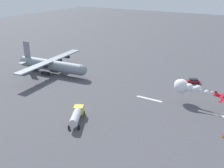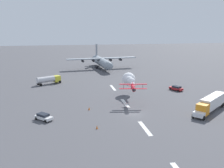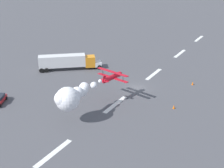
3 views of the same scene
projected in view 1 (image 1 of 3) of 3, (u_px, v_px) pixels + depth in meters
name	position (u px, v px, depth m)	size (l,w,h in m)	color
runway_stripe_3	(213.00, 114.00, 69.52)	(8.00, 0.90, 0.01)	white
runway_stripe_4	(149.00, 99.00, 78.41)	(8.00, 0.90, 0.01)	white
cargo_transport_plane	(54.00, 65.00, 98.10)	(28.56, 34.50, 11.18)	gray
stunt_biplane_red	(186.00, 87.00, 74.73)	(17.28, 7.46, 4.17)	red
fuel_tanker_truck	(77.00, 115.00, 65.31)	(6.35, 8.83, 2.90)	yellow
followme_car_yellow	(193.00, 81.00, 90.24)	(4.90, 3.73, 1.52)	#B21E23
traffic_cone_far	(223.00, 136.00, 59.20)	(0.44, 0.44, 0.75)	orange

